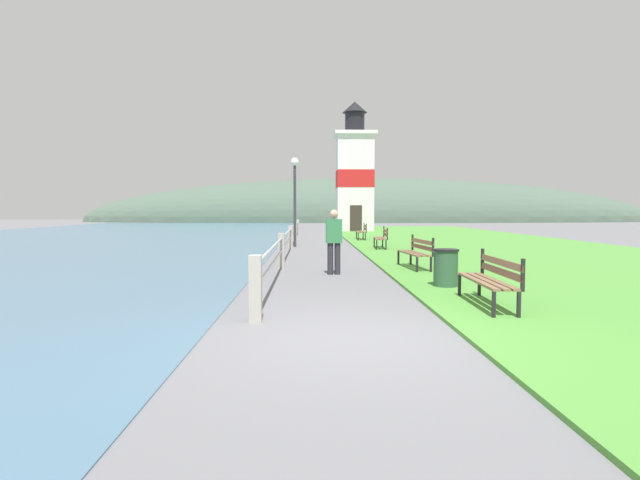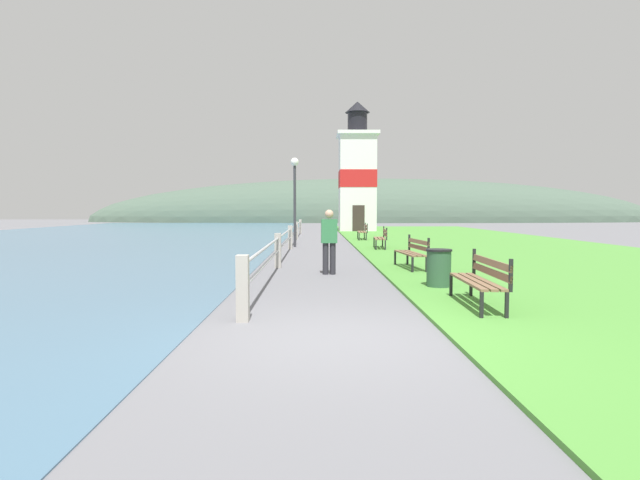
{
  "view_description": "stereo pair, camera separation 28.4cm",
  "coord_description": "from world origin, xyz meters",
  "px_view_note": "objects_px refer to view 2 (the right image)",
  "views": [
    {
      "loc": [
        -0.54,
        -6.32,
        1.66
      ],
      "look_at": [
        -0.07,
        16.08,
        0.3
      ],
      "focal_mm": 28.0,
      "sensor_mm": 36.0,
      "label": 1
    },
    {
      "loc": [
        -0.26,
        -6.33,
        1.66
      ],
      "look_at": [
        -0.07,
        16.08,
        0.3
      ],
      "focal_mm": 28.0,
      "sensor_mm": 36.0,
      "label": 2
    }
  ],
  "objects_px": {
    "lamp_post": "(295,185)",
    "lighthouse": "(357,176)",
    "park_bench_by_lighthouse": "(364,231)",
    "person_strolling": "(329,239)",
    "park_bench_midway": "(413,251)",
    "park_bench_far": "(382,237)",
    "park_bench_near": "(481,277)",
    "trash_bin": "(439,269)"
  },
  "relations": [
    {
      "from": "park_bench_far",
      "to": "park_bench_by_lighthouse",
      "type": "height_order",
      "value": "same"
    },
    {
      "from": "park_bench_near",
      "to": "park_bench_midway",
      "type": "bearing_deg",
      "value": -87.05
    },
    {
      "from": "park_bench_near",
      "to": "park_bench_by_lighthouse",
      "type": "xyz_separation_m",
      "value": [
        -0.17,
        18.71,
        -0.0
      ]
    },
    {
      "from": "park_bench_near",
      "to": "person_strolling",
      "type": "relative_size",
      "value": 1.19
    },
    {
      "from": "park_bench_midway",
      "to": "park_bench_far",
      "type": "height_order",
      "value": "same"
    },
    {
      "from": "lamp_post",
      "to": "lighthouse",
      "type": "bearing_deg",
      "value": 75.75
    },
    {
      "from": "park_bench_far",
      "to": "lighthouse",
      "type": "height_order",
      "value": "lighthouse"
    },
    {
      "from": "lighthouse",
      "to": "lamp_post",
      "type": "height_order",
      "value": "lighthouse"
    },
    {
      "from": "park_bench_near",
      "to": "person_strolling",
      "type": "distance_m",
      "value": 5.13
    },
    {
      "from": "park_bench_by_lighthouse",
      "to": "person_strolling",
      "type": "height_order",
      "value": "person_strolling"
    },
    {
      "from": "lighthouse",
      "to": "park_bench_far",
      "type": "bearing_deg",
      "value": -91.38
    },
    {
      "from": "park_bench_by_lighthouse",
      "to": "person_strolling",
      "type": "bearing_deg",
      "value": 83.59
    },
    {
      "from": "park_bench_midway",
      "to": "park_bench_by_lighthouse",
      "type": "bearing_deg",
      "value": -94.84
    },
    {
      "from": "park_bench_by_lighthouse",
      "to": "lighthouse",
      "type": "distance_m",
      "value": 12.11
    },
    {
      "from": "lighthouse",
      "to": "lamp_post",
      "type": "xyz_separation_m",
      "value": [
        -4.12,
        -16.21,
        -1.53
      ]
    },
    {
      "from": "park_bench_far",
      "to": "person_strolling",
      "type": "height_order",
      "value": "person_strolling"
    },
    {
      "from": "park_bench_midway",
      "to": "person_strolling",
      "type": "bearing_deg",
      "value": 15.08
    },
    {
      "from": "park_bench_near",
      "to": "lighthouse",
      "type": "relative_size",
      "value": 0.2
    },
    {
      "from": "lighthouse",
      "to": "trash_bin",
      "type": "relative_size",
      "value": 11.77
    },
    {
      "from": "trash_bin",
      "to": "lamp_post",
      "type": "bearing_deg",
      "value": 106.42
    },
    {
      "from": "park_bench_near",
      "to": "park_bench_far",
      "type": "bearing_deg",
      "value": -87.99
    },
    {
      "from": "park_bench_midway",
      "to": "lighthouse",
      "type": "relative_size",
      "value": 0.19
    },
    {
      "from": "lamp_post",
      "to": "person_strolling",
      "type": "bearing_deg",
      "value": -82.35
    },
    {
      "from": "person_strolling",
      "to": "park_bench_by_lighthouse",
      "type": "bearing_deg",
      "value": -11.02
    },
    {
      "from": "park_bench_midway",
      "to": "lighthouse",
      "type": "height_order",
      "value": "lighthouse"
    },
    {
      "from": "park_bench_near",
      "to": "park_bench_far",
      "type": "relative_size",
      "value": 0.99
    },
    {
      "from": "park_bench_far",
      "to": "park_bench_by_lighthouse",
      "type": "relative_size",
      "value": 1.04
    },
    {
      "from": "park_bench_far",
      "to": "lamp_post",
      "type": "bearing_deg",
      "value": -17.06
    },
    {
      "from": "park_bench_near",
      "to": "lighthouse",
      "type": "xyz_separation_m",
      "value": [
        0.42,
        30.22,
        3.72
      ]
    },
    {
      "from": "trash_bin",
      "to": "park_bench_far",
      "type": "bearing_deg",
      "value": 88.99
    },
    {
      "from": "park_bench_by_lighthouse",
      "to": "trash_bin",
      "type": "height_order",
      "value": "park_bench_by_lighthouse"
    },
    {
      "from": "park_bench_by_lighthouse",
      "to": "lamp_post",
      "type": "bearing_deg",
      "value": 55.72
    },
    {
      "from": "lamp_post",
      "to": "trash_bin",
      "type": "bearing_deg",
      "value": -73.58
    },
    {
      "from": "park_bench_near",
      "to": "park_bench_midway",
      "type": "height_order",
      "value": "same"
    },
    {
      "from": "person_strolling",
      "to": "trash_bin",
      "type": "distance_m",
      "value": 3.31
    },
    {
      "from": "park_bench_by_lighthouse",
      "to": "lamp_post",
      "type": "relative_size",
      "value": 0.49
    },
    {
      "from": "park_bench_midway",
      "to": "park_bench_far",
      "type": "bearing_deg",
      "value": -95.88
    },
    {
      "from": "trash_bin",
      "to": "lamp_post",
      "type": "relative_size",
      "value": 0.21
    },
    {
      "from": "park_bench_near",
      "to": "person_strolling",
      "type": "bearing_deg",
      "value": -59.81
    },
    {
      "from": "park_bench_by_lighthouse",
      "to": "lighthouse",
      "type": "relative_size",
      "value": 0.2
    },
    {
      "from": "lamp_post",
      "to": "park_bench_near",
      "type": "bearing_deg",
      "value": -75.22
    },
    {
      "from": "park_bench_by_lighthouse",
      "to": "trash_bin",
      "type": "relative_size",
      "value": 2.31
    }
  ]
}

